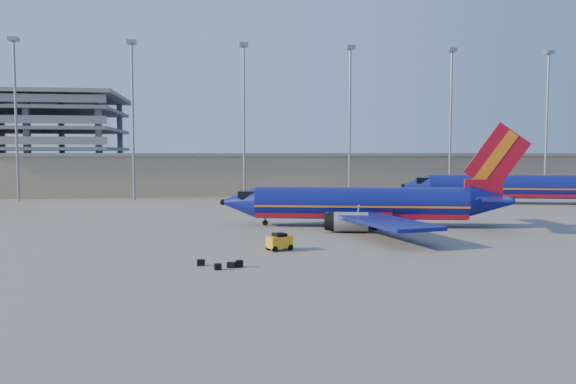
% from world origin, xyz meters
% --- Properties ---
extents(ground, '(220.00, 220.00, 0.00)m').
position_xyz_m(ground, '(0.00, 0.00, 0.00)').
color(ground, slate).
rests_on(ground, ground).
extents(terminal_building, '(122.00, 16.00, 8.50)m').
position_xyz_m(terminal_building, '(10.00, 58.00, 4.32)').
color(terminal_building, gray).
rests_on(terminal_building, ground).
extents(light_mast_row, '(101.60, 1.60, 28.65)m').
position_xyz_m(light_mast_row, '(5.00, 46.00, 17.55)').
color(light_mast_row, gray).
rests_on(light_mast_row, ground).
extents(aircraft_main, '(35.07, 33.38, 12.01)m').
position_xyz_m(aircraft_main, '(7.13, 4.64, 2.56)').
color(aircraft_main, navy).
rests_on(aircraft_main, ground).
extents(aircraft_second, '(36.94, 17.61, 12.76)m').
position_xyz_m(aircraft_second, '(39.20, 29.85, 2.93)').
color(aircraft_second, navy).
rests_on(aircraft_second, ground).
extents(baggage_tug, '(2.44, 2.03, 1.52)m').
position_xyz_m(baggage_tug, '(-4.81, -9.89, 0.79)').
color(baggage_tug, '#EBA614').
rests_on(baggage_tug, ground).
extents(luggage_pile, '(3.46, 2.12, 0.54)m').
position_xyz_m(luggage_pile, '(-9.95, -16.70, 0.24)').
color(luggage_pile, black).
rests_on(luggage_pile, ground).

